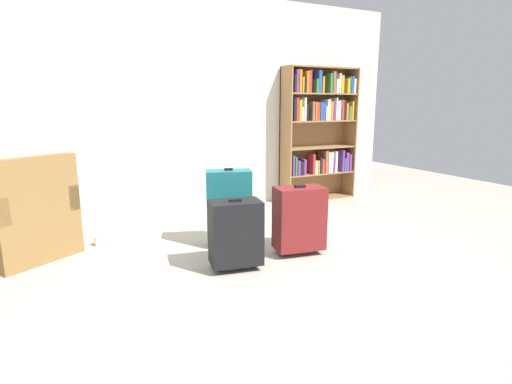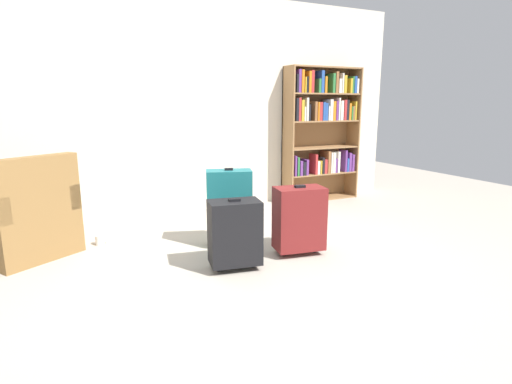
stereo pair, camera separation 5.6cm
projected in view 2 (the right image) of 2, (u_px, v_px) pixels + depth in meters
ground_plane at (261, 266)px, 3.38m from camera, size 10.34×10.34×0.00m
back_wall at (186, 105)px, 4.93m from camera, size 5.91×0.10×2.60m
bookshelf at (321, 127)px, 5.57m from camera, size 1.08×0.30×1.79m
armchair at (25, 221)px, 3.56m from camera, size 0.96×0.96×0.90m
mug at (100, 240)px, 3.89m from camera, size 0.12×0.08×0.10m
suitcase_dark_red at (299, 218)px, 3.60m from camera, size 0.46×0.31×0.63m
suitcase_teal at (229, 206)px, 3.82m from camera, size 0.46×0.33×0.74m
suitcase_black at (235, 232)px, 3.27m from camera, size 0.44×0.32×0.59m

